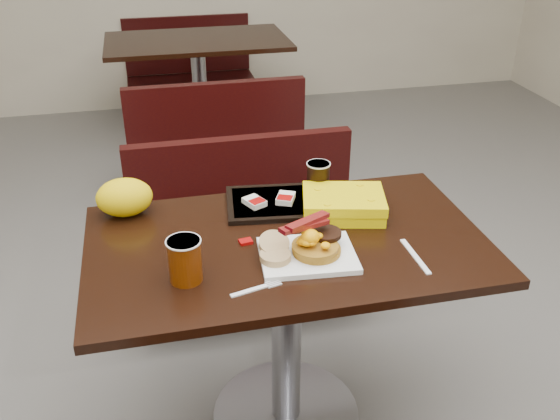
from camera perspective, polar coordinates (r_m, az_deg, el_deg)
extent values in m
cube|color=slate|center=(2.34, 0.55, -18.61)|extent=(6.00, 7.00, 0.01)
cube|color=white|center=(1.78, 2.57, -4.21)|extent=(0.29, 0.23, 0.02)
cylinder|color=#9D6C1A|center=(1.77, 3.41, -3.52)|extent=(0.17, 0.17, 0.03)
cylinder|color=black|center=(1.80, 4.31, -2.19)|extent=(0.09, 0.09, 0.01)
ellipsoid|color=#F7AC04|center=(1.74, 2.84, -2.65)|extent=(0.09, 0.08, 0.05)
cylinder|color=tan|center=(1.74, -0.43, -4.31)|extent=(0.10, 0.10, 0.02)
cylinder|color=tan|center=(1.77, -0.56, -3.15)|extent=(0.10, 0.10, 0.05)
cylinder|color=#873004|center=(1.68, -8.79, -4.64)|extent=(0.12, 0.12, 0.13)
cube|color=white|center=(1.83, 12.41, -4.20)|extent=(0.02, 0.19, 0.00)
cube|color=#8C0504|center=(1.85, -3.20, -2.94)|extent=(0.04, 0.03, 0.01)
cube|color=black|center=(2.05, -0.03, 0.70)|extent=(0.38, 0.29, 0.02)
cube|color=silver|center=(2.02, -2.39, 0.75)|extent=(0.08, 0.09, 0.02)
cube|color=silver|center=(2.04, 0.53, 1.10)|extent=(0.08, 0.09, 0.02)
cylinder|color=black|center=(2.09, 3.55, 3.03)|extent=(0.10, 0.10, 0.10)
cube|color=#DFC403|center=(2.00, 5.89, 0.54)|extent=(0.30, 0.25, 0.07)
ellipsoid|color=yellow|center=(2.03, -14.20, 1.15)|extent=(0.21, 0.18, 0.12)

